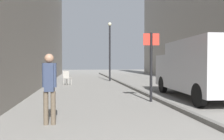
{
  "coord_description": "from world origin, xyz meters",
  "views": [
    {
      "loc": [
        -1.5,
        -1.08,
        1.45
      ],
      "look_at": [
        0.18,
        10.22,
        1.12
      ],
      "focal_mm": 37.39,
      "sensor_mm": 36.0,
      "label": 1
    }
  ],
  "objects_px": {
    "delivery_van": "(199,68)",
    "lamp_post": "(110,48)",
    "pedestrian_main_foreground": "(49,84)",
    "cafe_chair_near_window": "(67,77)",
    "street_sign_post": "(151,61)"
  },
  "relations": [
    {
      "from": "street_sign_post",
      "to": "lamp_post",
      "type": "distance_m",
      "value": 10.39
    },
    {
      "from": "lamp_post",
      "to": "street_sign_post",
      "type": "bearing_deg",
      "value": -89.23
    },
    {
      "from": "delivery_van",
      "to": "lamp_post",
      "type": "bearing_deg",
      "value": 106.96
    },
    {
      "from": "pedestrian_main_foreground",
      "to": "cafe_chair_near_window",
      "type": "relative_size",
      "value": 1.78
    },
    {
      "from": "pedestrian_main_foreground",
      "to": "street_sign_post",
      "type": "distance_m",
      "value": 4.47
    },
    {
      "from": "pedestrian_main_foreground",
      "to": "delivery_van",
      "type": "distance_m",
      "value": 6.56
    },
    {
      "from": "pedestrian_main_foreground",
      "to": "lamp_post",
      "type": "xyz_separation_m",
      "value": [
        3.26,
        13.17,
        1.75
      ]
    },
    {
      "from": "delivery_van",
      "to": "lamp_post",
      "type": "distance_m",
      "value": 10.19
    },
    {
      "from": "delivery_van",
      "to": "street_sign_post",
      "type": "height_order",
      "value": "street_sign_post"
    },
    {
      "from": "street_sign_post",
      "to": "cafe_chair_near_window",
      "type": "bearing_deg",
      "value": -57.8
    },
    {
      "from": "delivery_van",
      "to": "lamp_post",
      "type": "xyz_separation_m",
      "value": [
        -2.36,
        9.81,
        1.45
      ]
    },
    {
      "from": "pedestrian_main_foreground",
      "to": "street_sign_post",
      "type": "relative_size",
      "value": 0.64
    },
    {
      "from": "delivery_van",
      "to": "cafe_chair_near_window",
      "type": "distance_m",
      "value": 8.81
    },
    {
      "from": "pedestrian_main_foreground",
      "to": "delivery_van",
      "type": "height_order",
      "value": "delivery_van"
    },
    {
      "from": "delivery_van",
      "to": "cafe_chair_near_window",
      "type": "bearing_deg",
      "value": 133.56
    }
  ]
}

